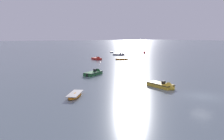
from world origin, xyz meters
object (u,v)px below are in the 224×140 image
object	(u,v)px
motorboat_moored_1	(95,73)
rowboat_moored_4	(122,59)
motorboat_moored_0	(98,59)
rowboat_moored_1	(75,95)
channel_buoy	(144,52)
motorboat_moored_3	(164,86)
rowboat_moored_2	(112,52)
motorboat_moored_5	(121,55)

from	to	relation	value
motorboat_moored_1	rowboat_moored_4	distance (m)	28.40
motorboat_moored_0	rowboat_moored_4	world-z (taller)	motorboat_moored_0
rowboat_moored_1	channel_buoy	bearing A→B (deg)	171.65
motorboat_moored_3	rowboat_moored_2	world-z (taller)	motorboat_moored_3
motorboat_moored_3	rowboat_moored_2	xyz separation A→B (m)	(33.39, 65.87, -0.07)
motorboat_moored_0	rowboat_moored_4	bearing A→B (deg)	53.62
rowboat_moored_4	motorboat_moored_5	world-z (taller)	motorboat_moored_5
rowboat_moored_1	motorboat_moored_0	bearing A→B (deg)	-173.07
motorboat_moored_0	motorboat_moored_5	xyz separation A→B (m)	(15.92, 9.38, 0.02)
motorboat_moored_0	motorboat_moored_1	xyz separation A→B (m)	(-14.04, -24.06, 0.02)
rowboat_moored_4	motorboat_moored_3	bearing A→B (deg)	120.28
rowboat_moored_1	rowboat_moored_4	distance (m)	44.63
rowboat_moored_2	rowboat_moored_1	bearing A→B (deg)	-14.79
channel_buoy	rowboat_moored_2	bearing A→B (deg)	122.68
rowboat_moored_2	rowboat_moored_4	size ratio (longest dim) A/B	0.79
rowboat_moored_4	motorboat_moored_5	bearing A→B (deg)	-66.79
motorboat_moored_5	motorboat_moored_3	bearing A→B (deg)	-58.72
motorboat_moored_3	rowboat_moored_4	xyz separation A→B (m)	(17.69, 35.33, -0.03)
motorboat_moored_0	rowboat_moored_2	world-z (taller)	motorboat_moored_0
motorboat_moored_5	rowboat_moored_1	bearing A→B (deg)	-70.77
motorboat_moored_3	channel_buoy	world-z (taller)	channel_buoy
rowboat_moored_2	motorboat_moored_0	bearing A→B (deg)	-19.11
motorboat_moored_1	channel_buoy	size ratio (longest dim) A/B	2.32
motorboat_moored_3	motorboat_moored_1	bearing A→B (deg)	-171.51
motorboat_moored_0	rowboat_moored_1	size ratio (longest dim) A/B	1.27
motorboat_moored_0	channel_buoy	distance (m)	33.45
rowboat_moored_2	motorboat_moored_5	distance (m)	17.77
rowboat_moored_1	motorboat_moored_5	distance (m)	61.22
motorboat_moored_3	rowboat_moored_4	bearing A→B (deg)	151.26
motorboat_moored_0	channel_buoy	world-z (taller)	channel_buoy
rowboat_moored_2	channel_buoy	world-z (taller)	channel_buoy
rowboat_moored_1	motorboat_moored_5	world-z (taller)	motorboat_moored_5
motorboat_moored_1	motorboat_moored_3	world-z (taller)	motorboat_moored_1
motorboat_moored_1	motorboat_moored_0	bearing A→B (deg)	30.79
motorboat_moored_3	channel_buoy	bearing A→B (deg)	138.84
motorboat_moored_1	rowboat_moored_2	xyz separation A→B (m)	(36.36, 50.02, -0.09)
motorboat_moored_0	motorboat_moored_1	bearing A→B (deg)	-32.02
rowboat_moored_2	rowboat_moored_4	distance (m)	34.33
motorboat_moored_1	channel_buoy	world-z (taller)	channel_buoy
motorboat_moored_1	motorboat_moored_3	distance (m)	16.13
motorboat_moored_3	rowboat_moored_4	distance (m)	39.52
channel_buoy	motorboat_moored_0	bearing A→B (deg)	-158.64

